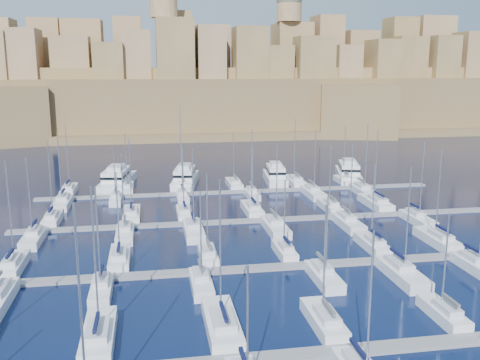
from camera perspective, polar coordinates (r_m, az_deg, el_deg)
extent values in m
plane|color=black|center=(83.72, 3.75, -6.33)|extent=(600.00, 600.00, 0.00)
cube|color=slate|center=(53.85, 12.50, -17.27)|extent=(84.00, 2.00, 0.40)
cube|color=slate|center=(72.72, 5.96, -9.09)|extent=(84.00, 2.00, 0.40)
cube|color=slate|center=(92.97, 2.33, -4.31)|extent=(84.00, 2.00, 0.40)
cube|color=slate|center=(113.88, 0.05, -1.25)|extent=(84.00, 2.00, 0.40)
cube|color=white|center=(55.85, -14.82, -15.86)|extent=(2.99, 9.98, 1.70)
cube|color=silver|center=(54.42, -14.98, -15.23)|extent=(2.10, 4.49, 0.70)
cylinder|color=#9EA0A8|center=(53.16, -15.22, -8.06)|extent=(0.18, 0.18, 14.06)
cube|color=#0D1237|center=(53.51, -15.09, -14.47)|extent=(0.35, 3.99, 0.35)
cube|color=white|center=(56.23, -1.98, -15.22)|extent=(3.19, 10.62, 1.73)
cube|color=silver|center=(54.74, -1.83, -14.59)|extent=(2.23, 4.78, 0.70)
cylinder|color=#9EA0A8|center=(53.57, -2.12, -7.38)|extent=(0.18, 0.18, 14.16)
cube|color=#0D1237|center=(53.80, -1.76, -13.84)|extent=(0.35, 4.25, 0.35)
cube|color=white|center=(57.65, 8.92, -14.70)|extent=(2.65, 8.82, 1.64)
cube|color=silver|center=(56.38, 9.25, -14.02)|extent=(1.85, 3.97, 0.70)
cylinder|color=#9EA0A8|center=(55.41, 9.00, -8.38)|extent=(0.18, 0.18, 11.57)
cube|color=#595B60|center=(55.56, 9.44, -13.24)|extent=(0.35, 3.53, 0.35)
cube|color=white|center=(62.30, 20.83, -13.29)|extent=(2.30, 7.68, 1.58)
cube|color=silver|center=(61.24, 21.28, -12.60)|extent=(1.61, 3.46, 0.70)
cylinder|color=#9EA0A8|center=(60.40, 21.07, -8.02)|extent=(0.18, 0.18, 10.29)
cube|color=#595B60|center=(60.53, 21.55, -11.83)|extent=(0.35, 3.07, 0.35)
cylinder|color=#9EA0A8|center=(40.44, -16.62, -13.27)|extent=(0.18, 0.18, 15.82)
cylinder|color=#9EA0A8|center=(43.19, 0.82, -15.42)|extent=(0.18, 0.18, 10.13)
cube|color=#0D1237|center=(46.40, 0.41, -18.51)|extent=(0.35, 3.33, 0.35)
cylinder|color=#9EA0A8|center=(45.08, 13.69, -12.86)|extent=(0.18, 0.18, 12.47)
cube|color=#0D1237|center=(48.70, 12.54, -17.20)|extent=(0.35, 3.56, 0.35)
cube|color=white|center=(77.39, -22.99, -8.44)|extent=(2.62, 8.72, 1.64)
cube|color=silver|center=(76.21, -23.21, -7.84)|extent=(1.83, 3.92, 0.70)
cylinder|color=#9EA0A8|center=(75.65, -23.37, -3.02)|extent=(0.18, 0.18, 13.26)
cube|color=#0D1237|center=(75.47, -23.35, -7.20)|extent=(0.35, 3.49, 0.35)
cube|color=white|center=(75.50, -12.70, -8.26)|extent=(2.73, 9.09, 1.65)
cube|color=silver|center=(74.25, -12.78, -7.64)|extent=(1.91, 4.09, 0.70)
cylinder|color=#9EA0A8|center=(73.99, -12.91, -3.44)|extent=(0.18, 0.18, 11.25)
cube|color=#0D1237|center=(73.48, -12.83, -6.99)|extent=(0.35, 3.64, 0.35)
cube|color=white|center=(75.02, -3.44, -8.14)|extent=(2.27, 7.57, 1.58)
cube|color=silver|center=(73.92, -3.38, -7.51)|extent=(1.59, 3.41, 0.70)
cylinder|color=#9EA0A8|center=(73.48, -3.53, -3.47)|extent=(0.18, 0.18, 10.87)
cube|color=#595B60|center=(73.22, -3.36, -6.83)|extent=(0.35, 3.03, 0.35)
cube|color=white|center=(76.78, 4.77, -7.68)|extent=(2.22, 7.39, 1.57)
cube|color=silver|center=(75.73, 4.92, -7.06)|extent=(1.55, 3.33, 0.70)
cylinder|color=#9EA0A8|center=(75.43, 4.77, -3.56)|extent=(0.18, 0.18, 9.67)
cube|color=#0D1237|center=(75.06, 5.01, -6.39)|extent=(0.35, 2.96, 0.35)
cube|color=white|center=(81.57, 13.91, -6.79)|extent=(2.59, 8.64, 1.63)
cube|color=silver|center=(80.46, 14.20, -6.19)|extent=(1.81, 3.89, 0.70)
cylinder|color=#9EA0A8|center=(80.17, 14.02, -2.35)|extent=(0.18, 0.18, 11.17)
cube|color=#0D1237|center=(79.77, 14.36, -5.56)|extent=(0.35, 3.46, 0.35)
cube|color=white|center=(86.71, 20.25, -6.04)|extent=(2.93, 9.77, 1.69)
cube|color=silver|center=(85.56, 20.63, -5.47)|extent=(2.05, 4.40, 0.70)
cylinder|color=#9EA0A8|center=(85.24, 20.44, -1.26)|extent=(0.18, 0.18, 12.93)
cube|color=#0D1237|center=(84.87, 20.84, -4.89)|extent=(0.35, 3.91, 0.35)
cube|color=white|center=(65.87, -14.57, -11.45)|extent=(2.39, 7.96, 1.60)
cube|color=silver|center=(66.16, -14.56, -10.27)|extent=(1.67, 3.58, 0.70)
cylinder|color=#9EA0A8|center=(63.15, -14.92, -5.96)|extent=(0.18, 0.18, 11.90)
cube|color=#0D1237|center=(66.15, -14.58, -9.29)|extent=(0.35, 3.19, 0.35)
cube|color=white|center=(65.75, -4.15, -11.12)|extent=(2.42, 8.07, 1.60)
cube|color=silver|center=(66.05, -4.23, -9.93)|extent=(1.70, 3.63, 0.70)
cylinder|color=#9EA0A8|center=(63.17, -4.20, -6.02)|extent=(0.18, 0.18, 10.95)
cube|color=#595B60|center=(66.04, -4.28, -8.95)|extent=(0.35, 3.23, 0.35)
cube|color=white|center=(68.44, 8.95, -10.27)|extent=(2.62, 8.73, 1.64)
cube|color=silver|center=(68.78, 8.75, -9.10)|extent=(1.83, 3.93, 0.70)
cylinder|color=#9EA0A8|center=(66.10, 9.23, -5.79)|extent=(0.18, 0.18, 9.85)
cube|color=#595B60|center=(68.80, 8.66, -8.16)|extent=(0.35, 3.49, 0.35)
cube|color=white|center=(71.49, 16.91, -9.64)|extent=(3.08, 10.25, 1.71)
cube|color=silver|center=(71.92, 16.61, -8.46)|extent=(2.15, 4.61, 0.70)
cylinder|color=#9EA0A8|center=(68.73, 17.47, -4.03)|extent=(0.18, 0.18, 13.10)
cube|color=#0D1237|center=(72.00, 16.48, -7.54)|extent=(0.35, 4.10, 0.35)
cube|color=white|center=(77.33, 23.88, -8.54)|extent=(2.62, 8.73, 1.64)
cube|color=silver|center=(77.63, 23.60, -7.52)|extent=(1.83, 3.93, 0.70)
cube|color=#0D1237|center=(77.65, 23.49, -6.69)|extent=(0.35, 3.49, 0.35)
cube|color=white|center=(97.53, -19.34, -4.03)|extent=(2.55, 8.50, 1.63)
cube|color=silver|center=(96.43, -19.47, -3.50)|extent=(1.79, 3.83, 0.70)
cylinder|color=#9EA0A8|center=(96.30, -19.59, 0.15)|extent=(0.18, 0.18, 12.72)
cube|color=#0D1237|center=(95.76, -19.55, -2.96)|extent=(0.35, 3.40, 0.35)
cube|color=white|center=(96.61, -11.47, -3.71)|extent=(2.86, 9.55, 1.68)
cube|color=silver|center=(95.38, -11.51, -3.18)|extent=(2.00, 4.30, 0.70)
cylinder|color=#9EA0A8|center=(95.43, -11.64, 0.51)|extent=(0.18, 0.18, 12.62)
cube|color=#0D1237|center=(94.65, -11.55, -2.64)|extent=(0.35, 3.82, 0.35)
cube|color=white|center=(96.08, -5.98, -3.64)|extent=(2.47, 8.24, 1.61)
cube|color=silver|center=(94.99, -5.96, -3.10)|extent=(1.73, 3.71, 0.70)
cylinder|color=#9EA0A8|center=(94.99, -6.08, 0.10)|extent=(0.18, 0.18, 11.01)
cube|color=#0D1237|center=(94.32, -5.96, -2.55)|extent=(0.35, 3.30, 0.35)
cube|color=white|center=(98.17, 1.28, -3.22)|extent=(2.84, 9.47, 1.67)
cube|color=silver|center=(96.97, 1.39, -2.68)|extent=(1.99, 4.26, 0.70)
cylinder|color=#9EA0A8|center=(96.88, 1.25, 1.32)|extent=(0.18, 0.18, 13.96)
cube|color=#0D1237|center=(96.26, 1.45, -2.15)|extent=(0.35, 3.79, 0.35)
cube|color=white|center=(101.47, 9.55, -2.89)|extent=(2.55, 8.49, 1.62)
cube|color=silver|center=(100.40, 9.73, -2.37)|extent=(1.78, 3.82, 0.70)
cylinder|color=#9EA0A8|center=(100.48, 9.59, 0.56)|extent=(0.18, 0.18, 10.69)
cube|color=#595B60|center=(99.76, 9.83, -1.85)|extent=(0.35, 3.39, 0.35)
cube|color=white|center=(105.86, 14.24, -2.45)|extent=(3.19, 10.62, 1.73)
cube|color=silver|center=(104.63, 14.50, -1.94)|extent=(2.23, 4.78, 0.70)
cylinder|color=#9EA0A8|center=(104.76, 14.33, 1.64)|extent=(0.18, 0.18, 13.41)
cube|color=#0D1237|center=(103.92, 14.65, -1.45)|extent=(0.35, 4.25, 0.35)
cube|color=white|center=(87.68, -21.18, -5.93)|extent=(2.66, 8.88, 1.64)
cube|color=silver|center=(88.17, -21.13, -5.03)|extent=(1.86, 3.99, 0.70)
cylinder|color=#9EA0A8|center=(85.52, -21.58, -1.72)|extent=(0.18, 0.18, 11.83)
cube|color=#0D1237|center=(88.30, -21.12, -4.30)|extent=(0.35, 3.55, 0.35)
cube|color=white|center=(85.92, -12.17, -5.73)|extent=(2.65, 8.84, 1.64)
cube|color=silver|center=(86.43, -12.18, -4.82)|extent=(1.86, 3.98, 0.70)
cylinder|color=#9EA0A8|center=(83.68, -12.39, -1.30)|extent=(0.18, 0.18, 12.20)
cube|color=#595B60|center=(86.56, -12.20, -4.07)|extent=(0.35, 3.54, 0.35)
cube|color=white|center=(85.62, -4.96, -5.55)|extent=(2.91, 9.72, 1.69)
cube|color=silver|center=(86.20, -5.03, -4.60)|extent=(2.04, 4.37, 0.70)
cylinder|color=#9EA0A8|center=(83.27, -5.02, -0.91)|extent=(0.18, 0.18, 12.75)
cube|color=#0D1237|center=(86.37, -5.06, -3.84)|extent=(0.35, 3.89, 0.35)
cube|color=white|center=(87.44, 3.79, -5.15)|extent=(3.02, 10.07, 1.70)
cube|color=silver|center=(88.04, 3.65, -4.21)|extent=(2.12, 4.53, 0.70)
cylinder|color=#9EA0A8|center=(85.10, 3.94, -0.51)|extent=(0.18, 0.18, 13.00)
cube|color=#595B60|center=(88.23, 3.59, -3.47)|extent=(0.35, 4.03, 0.35)
cube|color=white|center=(91.36, 11.48, -4.62)|extent=(2.85, 9.50, 1.67)
cube|color=silver|center=(91.89, 11.30, -3.75)|extent=(1.99, 4.27, 0.70)
cylinder|color=#9EA0A8|center=(89.18, 11.78, -0.30)|extent=(0.18, 0.18, 12.63)
cube|color=#595B60|center=(92.04, 11.22, -3.04)|extent=(0.35, 3.80, 0.35)
cube|color=white|center=(96.73, 18.43, -4.08)|extent=(2.70, 9.01, 1.65)
cube|color=silver|center=(97.19, 18.23, -3.28)|extent=(1.89, 4.06, 0.70)
cylinder|color=#9EA0A8|center=(94.68, 18.84, 0.06)|extent=(0.18, 0.18, 12.84)
cube|color=#0D1237|center=(97.32, 18.15, -2.61)|extent=(0.35, 3.61, 0.35)
cube|color=white|center=(118.91, -17.76, -1.10)|extent=(2.71, 9.03, 1.65)
cube|color=silver|center=(117.79, -17.85, -0.64)|extent=(1.90, 4.06, 0.70)
cylinder|color=#9EA0A8|center=(117.97, -17.95, 2.46)|extent=(0.18, 0.18, 13.18)
cube|color=#0D1237|center=(117.14, -17.91, -0.19)|extent=(0.35, 3.61, 0.35)
cube|color=white|center=(117.62, -11.95, -0.93)|extent=(2.62, 8.74, 1.64)
cube|color=silver|center=(116.52, -11.99, -0.47)|extent=(1.83, 3.93, 0.70)
cylinder|color=#9EA0A8|center=(116.82, -12.08, 2.16)|extent=(0.18, 0.18, 11.08)
cube|color=#595B60|center=(115.87, -12.02, 0.00)|extent=(0.35, 3.49, 0.35)
cube|color=white|center=(118.65, -6.22, -0.60)|extent=(3.22, 10.75, 1.74)
cube|color=silver|center=(117.35, -6.20, -0.13)|extent=(2.26, 4.84, 0.70)
cylinder|color=#9EA0A8|center=(117.53, -6.34, 3.89)|extent=(0.18, 0.18, 16.87)
cube|color=#595B60|center=(116.61, -6.20, 0.32)|extent=(0.35, 4.30, 0.35)
cube|color=white|center=(119.14, -0.64, -0.50)|extent=(2.77, 9.25, 1.66)
cube|color=silver|center=(118.00, -0.57, -0.03)|extent=(1.94, 4.16, 0.70)
cylinder|color=#9EA0A8|center=(118.39, -0.68, 2.53)|extent=(0.18, 0.18, 10.96)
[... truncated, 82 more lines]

